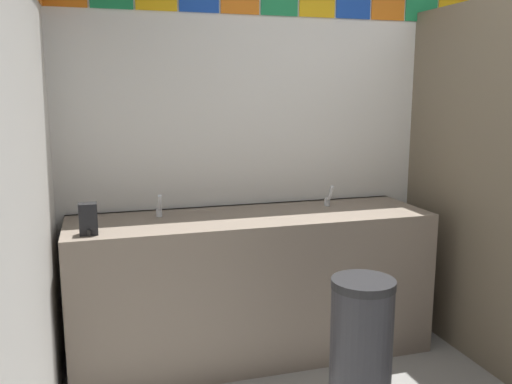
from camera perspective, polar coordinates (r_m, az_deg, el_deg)
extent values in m
cube|color=white|center=(3.75, 11.24, 6.73)|extent=(3.97, 0.08, 2.67)
cube|color=orange|center=(3.80, 13.79, 18.97)|extent=(0.24, 0.01, 0.24)
cube|color=#1E8C4C|center=(3.93, 17.10, 18.53)|extent=(0.24, 0.01, 0.24)
cube|color=yellow|center=(4.07, 20.17, 18.07)|extent=(0.24, 0.01, 0.24)
cube|color=#1947B7|center=(4.22, 23.01, 17.59)|extent=(0.24, 0.01, 0.24)
cube|color=gray|center=(3.29, -0.42, -9.77)|extent=(2.10, 0.62, 0.86)
cube|color=gray|center=(3.45, -1.78, -2.02)|extent=(2.10, 0.03, 0.08)
cylinder|color=white|center=(3.05, -9.85, -4.15)|extent=(0.34, 0.34, 0.10)
cylinder|color=white|center=(3.33, 8.46, -2.86)|extent=(0.34, 0.34, 0.10)
cylinder|color=silver|center=(3.16, -10.19, -2.13)|extent=(0.04, 0.04, 0.05)
cylinder|color=silver|center=(3.10, -10.13, -1.06)|extent=(0.02, 0.06, 0.09)
cylinder|color=silver|center=(3.44, 7.51, -1.05)|extent=(0.04, 0.04, 0.05)
cylinder|color=silver|center=(3.38, 7.89, -0.05)|extent=(0.02, 0.06, 0.09)
cube|color=black|center=(2.85, -17.27, -2.74)|extent=(0.09, 0.07, 0.16)
cylinder|color=black|center=(2.82, -17.22, -4.13)|extent=(0.02, 0.02, 0.03)
cube|color=#726651|center=(3.33, 22.82, 0.54)|extent=(0.04, 1.48, 2.08)
cube|color=white|center=(4.14, 24.26, -4.41)|extent=(0.34, 0.17, 0.34)
cylinder|color=#333338|center=(2.72, 10.99, -16.60)|extent=(0.29, 0.29, 0.68)
cylinder|color=#262628|center=(2.58, 11.27, -9.46)|extent=(0.30, 0.30, 0.04)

